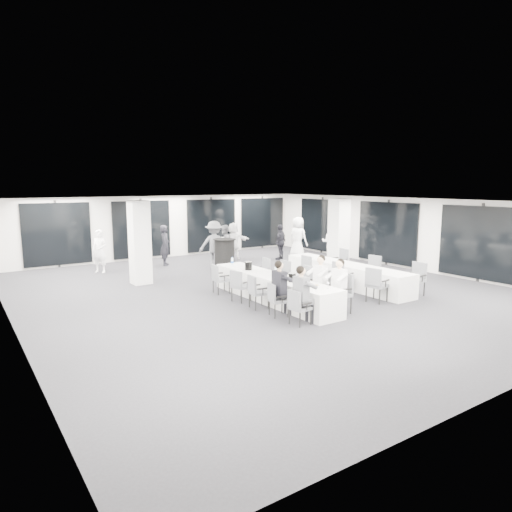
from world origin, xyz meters
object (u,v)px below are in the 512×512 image
at_px(chair_main_right_mid, 305,281).
at_px(chair_main_right_far, 263,270).
at_px(standing_guest_c, 214,241).
at_px(chair_main_right_fourth, 282,275).
at_px(ice_bucket_far, 248,266).
at_px(chair_side_right_near, 416,277).
at_px(cocktail_table, 225,254).
at_px(chair_side_left_mid, 341,275).
at_px(chair_main_left_second, 276,298).
at_px(chair_main_right_second, 323,286).
at_px(ice_bucket_near, 292,277).
at_px(chair_side_left_far, 310,268).
at_px(chair_side_left_near, 376,283).
at_px(chair_main_left_mid, 256,290).
at_px(standing_guest_f, 233,238).
at_px(standing_guest_e, 298,235).
at_px(banquet_table_main, 273,288).
at_px(chair_main_left_far, 219,277).
at_px(standing_guest_d, 281,240).
at_px(standing_guest_a, 165,243).
at_px(standing_guest_h, 331,240).
at_px(banquet_table_side, 346,275).
at_px(chair_main_left_near, 298,305).
at_px(chair_side_right_mid, 372,268).
at_px(chair_main_left_fourth, 239,284).
at_px(chair_side_right_far, 340,261).
at_px(chair_main_right_near, 342,290).
at_px(standing_guest_g, 99,248).
at_px(standing_guest_b, 225,241).

distance_m(chair_main_right_mid, chair_main_right_far, 2.14).
xyz_separation_m(chair_main_right_far, standing_guest_c, (0.34, 3.89, 0.52)).
xyz_separation_m(chair_main_right_fourth, ice_bucket_far, (-0.94, 0.45, 0.31)).
bearing_deg(chair_side_right_near, cocktail_table, 19.30).
relative_size(chair_side_left_mid, chair_side_right_near, 0.98).
height_order(chair_main_right_far, ice_bucket_far, ice_bucket_far).
distance_m(chair_main_right_far, chair_side_left_mid, 2.55).
bearing_deg(ice_bucket_far, chair_main_left_second, -106.80).
relative_size(chair_main_right_second, ice_bucket_near, 4.39).
height_order(cocktail_table, chair_main_left_second, cocktail_table).
distance_m(chair_main_right_mid, standing_guest_c, 6.06).
bearing_deg(chair_side_left_far, chair_side_left_near, -0.18).
bearing_deg(chair_main_left_mid, chair_side_right_near, 80.31).
relative_size(chair_main_left_mid, standing_guest_f, 0.49).
height_order(chair_main_right_fourth, standing_guest_e, standing_guest_e).
bearing_deg(chair_main_left_mid, banquet_table_main, 121.35).
xyz_separation_m(chair_main_left_far, standing_guest_d, (5.35, 3.96, 0.38)).
height_order(chair_main_left_second, standing_guest_f, standing_guest_f).
bearing_deg(standing_guest_a, standing_guest_h, -87.52).
relative_size(banquet_table_side, chair_main_left_near, 5.82).
height_order(chair_side_right_mid, standing_guest_e, standing_guest_e).
height_order(chair_main_left_fourth, standing_guest_h, standing_guest_h).
relative_size(chair_side_right_near, standing_guest_f, 0.54).
xyz_separation_m(cocktail_table, chair_side_right_far, (2.79, -3.49, -0.03)).
bearing_deg(standing_guest_f, chair_side_right_mid, 117.06).
relative_size(banquet_table_side, standing_guest_d, 2.79).
xyz_separation_m(cocktail_table, chair_main_right_near, (-0.38, -6.82, -0.03)).
xyz_separation_m(chair_main_left_fourth, ice_bucket_far, (0.73, 0.64, 0.36)).
height_order(chair_main_right_second, standing_guest_e, standing_guest_e).
xyz_separation_m(chair_side_left_near, standing_guest_e, (3.09, 7.29, 0.48)).
xyz_separation_m(cocktail_table, chair_main_left_second, (-2.05, -6.15, -0.13)).
distance_m(chair_side_left_mid, standing_guest_d, 6.39).
relative_size(chair_side_right_near, chair_side_right_far, 0.97).
xyz_separation_m(banquet_table_side, chair_main_right_mid, (-2.34, -0.69, 0.19)).
bearing_deg(standing_guest_d, chair_main_left_fourth, 14.68).
distance_m(chair_main_right_fourth, standing_guest_g, 7.48).
relative_size(standing_guest_a, ice_bucket_far, 7.45).
distance_m(chair_side_right_near, standing_guest_e, 7.55).
distance_m(chair_main_left_fourth, chair_main_right_fourth, 1.68).
height_order(standing_guest_a, standing_guest_b, standing_guest_a).
distance_m(chair_side_right_near, ice_bucket_far, 5.09).
distance_m(banquet_table_main, standing_guest_d, 7.25).
distance_m(chair_side_left_near, chair_side_right_far, 3.55).
distance_m(banquet_table_main, chair_main_right_near, 2.12).
distance_m(cocktail_table, chair_main_right_near, 6.83).
height_order(banquet_table_side, chair_main_right_near, chair_main_right_near).
bearing_deg(chair_main_left_far, chair_main_left_fourth, 5.38).
xyz_separation_m(chair_side_right_far, standing_guest_h, (2.17, 2.81, 0.34)).
bearing_deg(chair_main_right_fourth, standing_guest_g, 31.47).
height_order(standing_guest_c, standing_guest_f, standing_guest_c).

